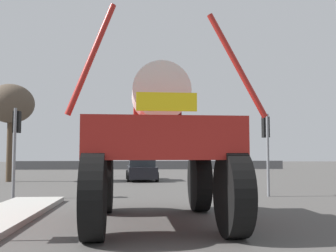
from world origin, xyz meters
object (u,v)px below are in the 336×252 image
Objects in this scene: traffic_signal_near_left at (16,133)px; oversize_sprayer at (158,145)px; sedan_ahead at (142,169)px; traffic_signal_far_left at (100,145)px; traffic_signal_near_right at (266,136)px; bare_tree_left at (11,105)px.

oversize_sprayer is at bearing -47.58° from traffic_signal_near_left.
traffic_signal_near_left is (-4.87, -9.35, 1.79)m from sedan_ahead.
oversize_sprayer reaches higher than traffic_signal_near_left.
oversize_sprayer is at bearing -80.26° from traffic_signal_far_left.
oversize_sprayer is 1.33× the size of sedan_ahead.
bare_tree_left is (-12.99, 8.84, 2.30)m from traffic_signal_near_right.
traffic_signal_near_right is (4.65, 5.70, 0.49)m from oversize_sprayer.
traffic_signal_near_right is 15.88m from bare_tree_left.
oversize_sprayer is 15.10m from sedan_ahead.
bare_tree_left is at bearing 90.38° from sedan_ahead.
sedan_ahead is at bearing 62.48° from traffic_signal_near_left.
traffic_signal_near_right is 1.02× the size of traffic_signal_far_left.
traffic_signal_far_left is at bearing 82.79° from traffic_signal_near_left.
oversize_sprayer is 20.16m from traffic_signal_far_left.
traffic_signal_near_left is 0.58× the size of bare_tree_left.
bare_tree_left reaches higher than traffic_signal_near_right.
bare_tree_left is at bearing -132.73° from traffic_signal_far_left.
traffic_signal_near_left is (-5.20, 5.69, 0.61)m from oversize_sprayer.
traffic_signal_far_left is 0.54× the size of bare_tree_left.
oversize_sprayer reaches higher than traffic_signal_far_left.
sedan_ahead is 5.95m from traffic_signal_far_left.
traffic_signal_near_left reaches higher than sedan_ahead.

